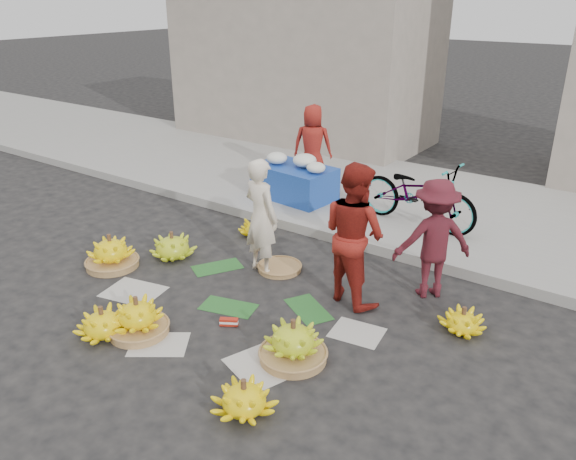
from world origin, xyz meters
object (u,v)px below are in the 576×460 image
Objects in this scene: banana_bunch_0 at (111,253)px; bicycle at (418,193)px; vendor_cream at (261,217)px; flower_table at (295,180)px; banana_bunch_4 at (293,343)px.

bicycle is (2.84, 3.47, 0.42)m from banana_bunch_0.
flower_table is (-1.10, 2.35, -0.33)m from vendor_cream.
banana_bunch_0 is 0.52× the size of flower_table.
vendor_cream is 2.66m from bicycle.
banana_bunch_0 is 1.09× the size of banana_bunch_4.
flower_table is at bearing -51.58° from vendor_cream.
banana_bunch_0 is 3.49m from flower_table.
banana_bunch_4 is 0.48× the size of flower_table.
banana_bunch_4 is at bearing -169.86° from bicycle.
flower_table is 0.74× the size of bicycle.
banana_bunch_0 is at bearing 174.59° from banana_bunch_4.
bicycle reaches higher than flower_table.
vendor_cream is (-1.45, 1.37, 0.57)m from banana_bunch_4.
bicycle is at bearing 95.08° from banana_bunch_4.
bicycle is at bearing -101.34° from vendor_cream.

